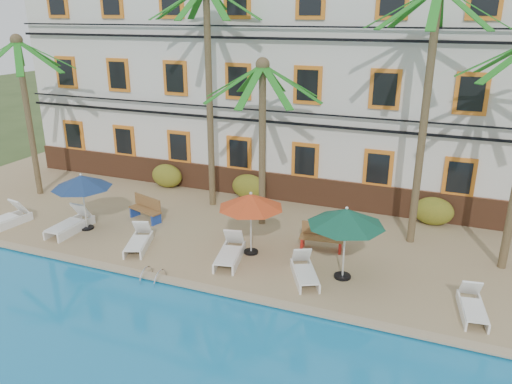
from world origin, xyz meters
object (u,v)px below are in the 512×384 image
at_px(lounger_f, 473,306).
at_px(palm_b, 208,68).
at_px(umbrella_green, 346,217).
at_px(lounger_d, 230,252).
at_px(palm_a, 25,93).
at_px(bench_right, 322,236).
at_px(palm_d, 428,84).
at_px(umbrella_blue, 82,182).
at_px(lounger_c, 139,241).
at_px(umbrella_red, 251,201).
at_px(bench_left, 147,208).
at_px(lounger_a, 5,219).
at_px(pool_ladder, 154,279).
at_px(lounger_b, 70,223).
at_px(lounger_e, 305,271).
at_px(palm_c, 262,118).

bearing_deg(lounger_f, palm_b, 154.87).
relative_size(umbrella_green, lounger_d, 1.16).
distance_m(palm_a, bench_right, 13.86).
distance_m(palm_d, umbrella_blue, 12.51).
relative_size(palm_d, lounger_c, 4.64).
height_order(umbrella_red, bench_left, umbrella_red).
height_order(lounger_a, bench_left, bench_left).
distance_m(bench_right, pool_ladder, 5.83).
relative_size(umbrella_blue, lounger_b, 1.11).
relative_size(palm_d, bench_right, 5.63).
bearing_deg(palm_a, umbrella_blue, -27.41).
bearing_deg(umbrella_red, lounger_d, -119.39).
bearing_deg(bench_left, lounger_e, -17.06).
height_order(umbrella_green, bench_left, umbrella_green).
height_order(palm_d, umbrella_red, palm_d).
height_order(lounger_e, pool_ladder, lounger_e).
distance_m(lounger_a, bench_left, 5.31).
height_order(palm_c, lounger_e, palm_c).
relative_size(bench_left, bench_right, 1.02).
bearing_deg(bench_right, lounger_d, -142.71).
bearing_deg(lounger_b, umbrella_red, 6.87).
xyz_separation_m(lounger_c, lounger_f, (10.71, -0.09, -0.01)).
height_order(palm_a, bench_right, palm_a).
bearing_deg(lounger_f, palm_d, 115.90).
distance_m(umbrella_red, pool_ladder, 3.95).
bearing_deg(lounger_a, palm_c, 23.44).
bearing_deg(bench_left, lounger_a, -151.39).
bearing_deg(lounger_e, bench_right, 91.15).
relative_size(lounger_a, lounger_e, 1.10).
bearing_deg(bench_left, umbrella_green, -11.48).
height_order(palm_a, lounger_a, palm_a).
xyz_separation_m(lounger_b, lounger_f, (13.88, -0.34, -0.05)).
height_order(lounger_c, lounger_d, lounger_d).
distance_m(umbrella_blue, lounger_c, 3.25).
relative_size(umbrella_blue, bench_left, 1.40).
bearing_deg(palm_b, palm_d, -4.59).
xyz_separation_m(palm_b, lounger_d, (2.81, -4.37, -5.37)).
xyz_separation_m(palm_b, palm_c, (2.67, -1.09, -1.55)).
height_order(palm_c, umbrella_green, palm_c).
height_order(palm_b, umbrella_green, palm_b).
xyz_separation_m(umbrella_red, umbrella_green, (3.26, -0.50, 0.13)).
distance_m(palm_b, palm_d, 8.22).
bearing_deg(umbrella_green, lounger_d, -175.87).
distance_m(umbrella_red, lounger_e, 2.90).
distance_m(palm_a, pool_ladder, 11.11).
height_order(palm_a, lounger_d, palm_a).
height_order(umbrella_red, bench_right, umbrella_red).
distance_m(lounger_d, lounger_e, 2.63).
relative_size(umbrella_blue, lounger_c, 1.17).
height_order(lounger_d, pool_ladder, lounger_d).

